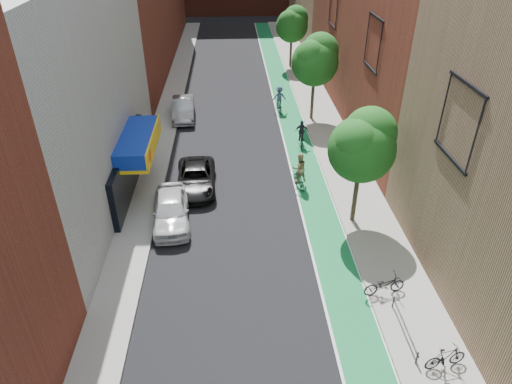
{
  "coord_description": "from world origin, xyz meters",
  "views": [
    {
      "loc": [
        -0.72,
        -9.79,
        14.5
      ],
      "look_at": [
        0.44,
        10.92,
        1.5
      ],
      "focal_mm": 32.0,
      "sensor_mm": 36.0,
      "label": 1
    }
  ],
  "objects": [
    {
      "name": "bike_lane",
      "position": [
        4.0,
        26.0,
        0.01
      ],
      "size": [
        2.0,
        68.0,
        0.01
      ],
      "primitive_type": "cube",
      "color": "#12673B",
      "rests_on": "ground"
    },
    {
      "name": "sidewalk_left",
      "position": [
        -6.0,
        26.0,
        0.07
      ],
      "size": [
        2.0,
        68.0,
        0.15
      ],
      "primitive_type": "cube",
      "color": "gray",
      "rests_on": "ground"
    },
    {
      "name": "sidewalk_right",
      "position": [
        6.5,
        26.0,
        0.07
      ],
      "size": [
        3.0,
        68.0,
        0.15
      ],
      "primitive_type": "cube",
      "color": "gray",
      "rests_on": "ground"
    },
    {
      "name": "building_left_white",
      "position": [
        -11.0,
        14.0,
        6.0
      ],
      "size": [
        8.0,
        20.0,
        12.0
      ],
      "primitive_type": "cube",
      "color": "silver",
      "rests_on": "ground"
    },
    {
      "name": "tree_near",
      "position": [
        5.65,
        10.02,
        4.66
      ],
      "size": [
        3.4,
        3.36,
        6.42
      ],
      "color": "#332619",
      "rests_on": "ground"
    },
    {
      "name": "tree_mid",
      "position": [
        5.65,
        24.02,
        4.89
      ],
      "size": [
        3.55,
        3.53,
        6.74
      ],
      "color": "#332619",
      "rests_on": "ground"
    },
    {
      "name": "tree_far",
      "position": [
        5.65,
        38.02,
        4.5
      ],
      "size": [
        3.3,
        3.25,
        6.21
      ],
      "color": "#332619",
      "rests_on": "ground"
    },
    {
      "name": "parked_car_white",
      "position": [
        -4.13,
        10.5,
        0.81
      ],
      "size": [
        2.38,
        4.9,
        1.61
      ],
      "primitive_type": "imported",
      "rotation": [
        0.0,
        0.0,
        0.1
      ],
      "color": "silver",
      "rests_on": "ground"
    },
    {
      "name": "parked_car_black",
      "position": [
        -3.0,
        13.99,
        0.69
      ],
      "size": [
        2.43,
        5.01,
        1.37
      ],
      "primitive_type": "imported",
      "rotation": [
        0.0,
        0.0,
        0.03
      ],
      "color": "black",
      "rests_on": "ground"
    },
    {
      "name": "parked_car_silver",
      "position": [
        -4.6,
        24.96,
        0.79
      ],
      "size": [
        1.94,
        4.86,
        1.57
      ],
      "primitive_type": "imported",
      "rotation": [
        0.0,
        0.0,
        0.06
      ],
      "color": "gray",
      "rests_on": "ground"
    },
    {
      "name": "cyclist_lane_near",
      "position": [
        3.2,
        13.82,
        0.96
      ],
      "size": [
        1.04,
        1.76,
        2.2
      ],
      "rotation": [
        0.0,
        0.0,
        3.39
      ],
      "color": "black",
      "rests_on": "ground"
    },
    {
      "name": "cyclist_lane_mid",
      "position": [
        4.14,
        19.35,
        0.69
      ],
      "size": [
        0.95,
        1.92,
        1.91
      ],
      "rotation": [
        0.0,
        0.0,
        3.03
      ],
      "color": "black",
      "rests_on": "ground"
    },
    {
      "name": "cyclist_lane_far",
      "position": [
        3.2,
        25.89,
        0.95
      ],
      "size": [
        1.22,
        1.85,
        2.14
      ],
      "rotation": [
        0.0,
        0.0,
        3.26
      ],
      "color": "black",
      "rests_on": "ground"
    },
    {
      "name": "parked_bike_mid",
      "position": [
        6.76,
        0.61,
        0.65
      ],
      "size": [
        1.71,
        0.76,
        0.99
      ],
      "primitive_type": "imported",
      "rotation": [
        0.0,
        0.0,
        1.75
      ],
      "color": "black",
      "rests_on": "sidewalk_right"
    },
    {
      "name": "parked_bike_far",
      "position": [
        5.64,
        4.44,
        0.64
      ],
      "size": [
        1.96,
        0.96,
        0.98
      ],
      "primitive_type": "imported",
      "rotation": [
        0.0,
        0.0,
        1.74
      ],
      "color": "black",
      "rests_on": "sidewalk_right"
    }
  ]
}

